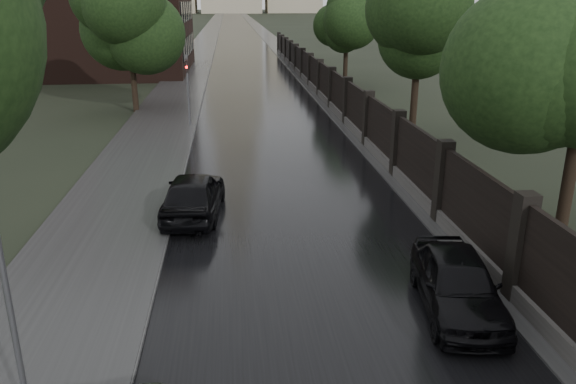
{
  "coord_description": "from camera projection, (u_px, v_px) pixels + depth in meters",
  "views": [
    {
      "loc": [
        -1.99,
        -6.28,
        6.83
      ],
      "look_at": [
        -0.42,
        9.1,
        1.5
      ],
      "focal_mm": 35.0,
      "sensor_mm": 36.0,
      "label": 1
    }
  ],
  "objects": [
    {
      "name": "tree_left_far",
      "position": [
        129.0,
        27.0,
        34.06
      ],
      "size": [
        4.25,
        4.25,
        7.39
      ],
      "color": "black",
      "rests_on": "ground"
    },
    {
      "name": "fence_right",
      "position": [
        327.0,
        88.0,
        38.54
      ],
      "size": [
        0.45,
        75.72,
        2.7
      ],
      "color": "#383533",
      "rests_on": "ground"
    },
    {
      "name": "tree_right_c",
      "position": [
        347.0,
        24.0,
        45.05
      ],
      "size": [
        4.08,
        4.08,
        7.01
      ],
      "color": "black",
      "rests_on": "ground"
    },
    {
      "name": "verge_right",
      "position": [
        251.0,
        20.0,
        187.53
      ],
      "size": [
        3.0,
        420.0,
        0.08
      ],
      "primitive_type": "cube",
      "color": "#2D2D2D",
      "rests_on": "ground"
    },
    {
      "name": "sidewalk_left",
      "position": [
        216.0,
        20.0,
        186.41
      ],
      "size": [
        4.0,
        420.0,
        0.16
      ],
      "primitive_type": "cube",
      "color": "#2D2D2D",
      "rests_on": "ground"
    },
    {
      "name": "traffic_light",
      "position": [
        188.0,
        85.0,
        30.63
      ],
      "size": [
        0.16,
        0.32,
        4.0
      ],
      "color": "#59595E",
      "rests_on": "ground"
    },
    {
      "name": "hatchback_left",
      "position": [
        193.0,
        194.0,
        18.45
      ],
      "size": [
        2.16,
        4.55,
        1.5
      ],
      "primitive_type": "imported",
      "rotation": [
        0.0,
        0.0,
        3.05
      ],
      "color": "black",
      "rests_on": "ground"
    },
    {
      "name": "road",
      "position": [
        234.0,
        21.0,
        187.01
      ],
      "size": [
        8.0,
        420.0,
        0.02
      ],
      "primitive_type": "cube",
      "color": "black",
      "rests_on": "ground"
    },
    {
      "name": "tree_right_b",
      "position": [
        419.0,
        39.0,
        28.12
      ],
      "size": [
        4.08,
        4.08,
        7.01
      ],
      "color": "black",
      "rests_on": "ground"
    },
    {
      "name": "lamp_post",
      "position": [
        7.0,
        294.0,
        8.34
      ],
      "size": [
        0.25,
        0.12,
        5.11
      ],
      "color": "#59595E",
      "rests_on": "ground"
    },
    {
      "name": "car_right_near",
      "position": [
        457.0,
        283.0,
        12.79
      ],
      "size": [
        2.2,
        4.31,
        1.41
      ],
      "primitive_type": "imported",
      "rotation": [
        0.0,
        0.0,
        -0.13
      ],
      "color": "black",
      "rests_on": "ground"
    }
  ]
}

